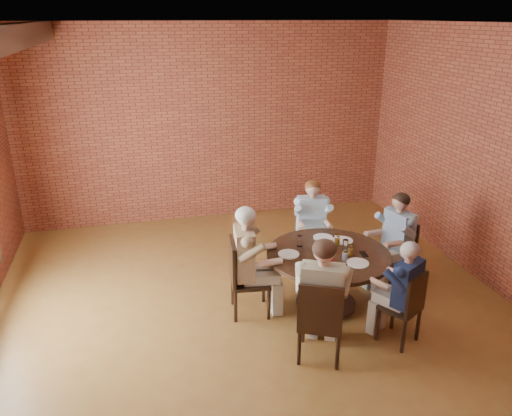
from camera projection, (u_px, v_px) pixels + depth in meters
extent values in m
plane|color=brown|center=(259.00, 319.00, 6.12)|extent=(7.00, 7.00, 0.00)
plane|color=silver|center=(260.00, 24.00, 4.89)|extent=(7.00, 7.00, 0.00)
plane|color=brown|center=(209.00, 125.00, 8.67)|extent=(7.00, 0.00, 7.00)
plane|color=brown|center=(510.00, 167.00, 6.25)|extent=(0.00, 7.00, 7.00)
cylinder|color=black|center=(326.00, 303.00, 6.39)|extent=(0.76, 0.76, 0.06)
cylinder|color=black|center=(327.00, 281.00, 6.28)|extent=(0.22, 0.22, 0.64)
cylinder|color=#382014|center=(328.00, 255.00, 6.14)|extent=(1.53, 1.53, 0.05)
cube|color=black|center=(392.00, 257.00, 6.72)|extent=(0.52, 0.52, 0.04)
cube|color=black|center=(405.00, 237.00, 6.71)|extent=(0.14, 0.43, 0.49)
cylinder|color=black|center=(371.00, 270.00, 6.87)|extent=(0.04, 0.04, 0.41)
cylinder|color=black|center=(390.00, 281.00, 6.57)|extent=(0.04, 0.04, 0.41)
cylinder|color=black|center=(392.00, 264.00, 7.04)|extent=(0.04, 0.04, 0.41)
cylinder|color=black|center=(411.00, 275.00, 6.73)|extent=(0.04, 0.04, 0.41)
cube|color=black|center=(311.00, 240.00, 7.24)|extent=(0.48, 0.48, 0.04)
cube|color=black|center=(309.00, 218.00, 7.32)|extent=(0.42, 0.11, 0.48)
cylinder|color=black|center=(300.00, 260.00, 7.14)|extent=(0.04, 0.04, 0.41)
cylinder|color=black|center=(325.00, 259.00, 7.17)|extent=(0.04, 0.04, 0.41)
cylinder|color=black|center=(296.00, 249.00, 7.47)|extent=(0.04, 0.04, 0.41)
cylinder|color=black|center=(320.00, 248.00, 7.50)|extent=(0.04, 0.04, 0.41)
cube|color=black|center=(250.00, 281.00, 6.12)|extent=(0.51, 0.51, 0.04)
cube|color=black|center=(233.00, 262.00, 5.99)|extent=(0.09, 0.46, 0.52)
cylinder|color=black|center=(268.00, 304.00, 6.04)|extent=(0.04, 0.04, 0.41)
cylinder|color=black|center=(263.00, 288.00, 6.41)|extent=(0.04, 0.04, 0.41)
cylinder|color=black|center=(236.00, 307.00, 5.99)|extent=(0.04, 0.04, 0.41)
cylinder|color=black|center=(233.00, 290.00, 6.36)|extent=(0.04, 0.04, 0.41)
cube|color=black|center=(321.00, 321.00, 5.32)|extent=(0.62, 0.62, 0.04)
cube|color=black|center=(320.00, 309.00, 5.02)|extent=(0.43, 0.24, 0.53)
cylinder|color=black|center=(339.00, 331.00, 5.54)|extent=(0.04, 0.04, 0.41)
cylinder|color=black|center=(303.00, 326.00, 5.62)|extent=(0.04, 0.04, 0.41)
cylinder|color=black|center=(337.00, 353.00, 5.18)|extent=(0.04, 0.04, 0.41)
cylinder|color=black|center=(299.00, 348.00, 5.25)|extent=(0.04, 0.04, 0.41)
cube|color=black|center=(400.00, 307.00, 5.57)|extent=(0.52, 0.52, 0.04)
cube|color=black|center=(416.00, 295.00, 5.37)|extent=(0.35, 0.23, 0.44)
cylinder|color=black|center=(393.00, 313.00, 5.87)|extent=(0.04, 0.04, 0.41)
cylinder|color=black|center=(378.00, 324.00, 5.66)|extent=(0.04, 0.04, 0.41)
cylinder|color=black|center=(418.00, 324.00, 5.65)|extent=(0.04, 0.04, 0.41)
cylinder|color=black|center=(403.00, 336.00, 5.44)|extent=(0.04, 0.04, 0.41)
cylinder|color=white|center=(343.00, 240.00, 6.45)|extent=(0.26, 0.26, 0.01)
cylinder|color=white|center=(323.00, 238.00, 6.53)|extent=(0.26, 0.26, 0.01)
cylinder|color=white|center=(289.00, 254.00, 6.08)|extent=(0.26, 0.26, 0.01)
cylinder|color=white|center=(358.00, 263.00, 5.86)|extent=(0.26, 0.26, 0.01)
cylinder|color=white|center=(345.00, 245.00, 6.18)|extent=(0.07, 0.07, 0.14)
cylinder|color=white|center=(337.00, 240.00, 6.33)|extent=(0.07, 0.07, 0.14)
cylinder|color=white|center=(300.00, 241.00, 6.29)|extent=(0.07, 0.07, 0.14)
cylinder|color=white|center=(318.00, 246.00, 6.15)|extent=(0.07, 0.07, 0.14)
cylinder|color=white|center=(318.00, 255.00, 5.93)|extent=(0.07, 0.07, 0.14)
cylinder|color=white|center=(332.00, 261.00, 5.78)|extent=(0.07, 0.07, 0.14)
cylinder|color=white|center=(345.00, 255.00, 5.93)|extent=(0.07, 0.07, 0.14)
cylinder|color=white|center=(350.00, 250.00, 6.04)|extent=(0.07, 0.07, 0.14)
cube|color=black|center=(364.00, 254.00, 6.09)|extent=(0.09, 0.16, 0.01)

